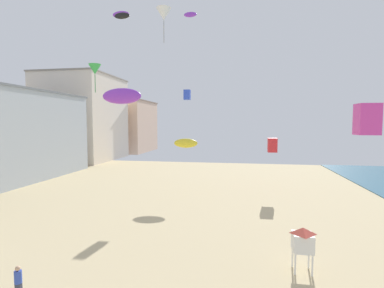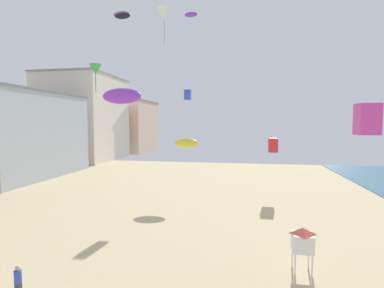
% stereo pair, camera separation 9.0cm
% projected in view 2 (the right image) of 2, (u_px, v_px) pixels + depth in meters
% --- Properties ---
extents(boardwalk_hotel_mid, '(15.85, 20.45, 13.31)m').
position_uv_depth(boardwalk_hotel_mid, '(9.00, 135.00, 45.32)').
color(boardwalk_hotel_mid, '#ADB7C1').
rests_on(boardwalk_hotel_mid, ground).
extents(boardwalk_hotel_far, '(14.82, 18.38, 19.22)m').
position_uv_depth(boardwalk_hotel_far, '(84.00, 118.00, 66.87)').
color(boardwalk_hotel_far, silver).
rests_on(boardwalk_hotel_far, ground).
extents(boardwalk_hotel_distant, '(18.12, 18.65, 15.03)m').
position_uv_depth(boardwalk_hotel_distant, '(121.00, 126.00, 87.21)').
color(boardwalk_hotel_distant, beige).
rests_on(boardwalk_hotel_distant, ground).
extents(kite_flyer, '(0.34, 0.34, 1.64)m').
position_uv_depth(kite_flyer, '(18.00, 280.00, 13.79)').
color(kite_flyer, '#383D4C').
rests_on(kite_flyer, ground).
extents(lifeguard_stand, '(1.10, 1.10, 2.55)m').
position_uv_depth(lifeguard_stand, '(302.00, 240.00, 16.26)').
color(lifeguard_stand, white).
rests_on(lifeguard_stand, ground).
extents(kite_magenta_box, '(1.11, 1.11, 1.75)m').
position_uv_depth(kite_magenta_box, '(367.00, 119.00, 16.03)').
color(kite_magenta_box, '#DB3D9E').
extents(kite_purple_parafoil, '(1.76, 0.49, 0.69)m').
position_uv_depth(kite_purple_parafoil, '(191.00, 15.00, 39.23)').
color(kite_purple_parafoil, purple).
extents(kite_purple_parafoil_2, '(2.62, 0.73, 1.02)m').
position_uv_depth(kite_purple_parafoil_2, '(122.00, 96.00, 18.66)').
color(kite_purple_parafoil_2, purple).
extents(kite_white_delta_2, '(1.42, 1.42, 3.22)m').
position_uv_depth(kite_white_delta_2, '(164.00, 14.00, 27.23)').
color(kite_white_delta_2, white).
extents(kite_black_parafoil, '(1.70, 0.47, 0.66)m').
position_uv_depth(kite_black_parafoil, '(123.00, 16.00, 30.40)').
color(kite_black_parafoil, black).
extents(kite_red_box, '(1.11, 1.11, 1.74)m').
position_uv_depth(kite_red_box, '(273.00, 145.00, 35.62)').
color(kite_red_box, red).
extents(kite_purple_parafoil_3, '(2.44, 0.68, 0.95)m').
position_uv_depth(kite_purple_parafoil_3, '(122.00, 15.00, 40.43)').
color(kite_purple_parafoil_3, purple).
extents(kite_green_delta, '(1.26, 1.26, 2.87)m').
position_uv_depth(kite_green_delta, '(95.00, 69.00, 29.71)').
color(kite_green_delta, green).
extents(kite_blue_box, '(0.80, 0.80, 1.26)m').
position_uv_depth(kite_blue_box, '(188.00, 95.00, 37.09)').
color(kite_blue_box, blue).
extents(kite_yellow_parafoil, '(2.82, 0.78, 1.10)m').
position_uv_depth(kite_yellow_parafoil, '(186.00, 143.00, 34.23)').
color(kite_yellow_parafoil, yellow).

